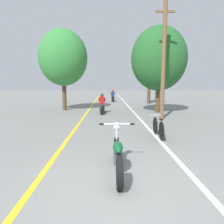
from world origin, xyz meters
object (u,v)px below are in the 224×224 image
utility_pole (164,60)px  roadside_tree_right_far (149,69)px  motorcycle_foreground (118,154)px  bicycle_parked (158,127)px  roadside_tree_right_near (159,59)px  roadside_tree_left (63,58)px  motorcycle_rider_far (113,97)px  motorcycle_rider_lead (102,106)px

utility_pole → roadside_tree_right_far: bearing=83.2°
motorcycle_foreground → bicycle_parked: motorcycle_foreground is taller
roadside_tree_right_near → roadside_tree_left: 7.27m
utility_pole → roadside_tree_right_far: 9.40m
motorcycle_foreground → bicycle_parked: bearing=61.0°
roadside_tree_right_near → bicycle_parked: size_ratio=3.65×
roadside_tree_left → motorcycle_foreground: roadside_tree_left is taller
bicycle_parked → utility_pole: bearing=73.0°
utility_pole → motorcycle_foreground: bearing=-112.6°
roadside_tree_left → utility_pole: bearing=-32.3°
utility_pole → roadside_tree_left: bearing=147.7°
utility_pole → bicycle_parked: size_ratio=3.97×
roadside_tree_right_far → bicycle_parked: bearing=-99.9°
roadside_tree_left → motorcycle_rider_far: size_ratio=3.07×
motorcycle_foreground → motorcycle_rider_far: (0.37, 19.36, 0.08)m
motorcycle_foreground → bicycle_parked: 3.67m
roadside_tree_right_far → bicycle_parked: roadside_tree_right_far is taller
roadside_tree_right_far → motorcycle_rider_lead: (-4.77, -6.83, -3.12)m
roadside_tree_right_far → motorcycle_rider_lead: roadside_tree_right_far is taller
motorcycle_rider_far → bicycle_parked: size_ratio=1.21×
roadside_tree_right_near → roadside_tree_right_far: size_ratio=1.21×
roadside_tree_right_near → motorcycle_foreground: size_ratio=2.94×
motorcycle_rider_lead → bicycle_parked: motorcycle_rider_lead is taller
utility_pole → motorcycle_rider_far: (-2.63, 12.14, -2.92)m
motorcycle_rider_lead → motorcycle_rider_far: size_ratio=1.01×
motorcycle_rider_lead → roadside_tree_right_far: bearing=55.1°
utility_pole → roadside_tree_right_near: (0.43, 2.82, 0.43)m
motorcycle_rider_lead → motorcycle_foreground: bearing=-86.2°
utility_pole → roadside_tree_right_far: size_ratio=1.32×
roadside_tree_left → roadside_tree_right_near: bearing=-11.2°
motorcycle_rider_far → motorcycle_rider_lead: bearing=-96.1°
motorcycle_rider_far → bicycle_parked: 16.22m
roadside_tree_left → roadside_tree_right_far: bearing=33.1°
roadside_tree_left → motorcycle_rider_far: (4.06, 7.91, -3.57)m
roadside_tree_right_near → roadside_tree_right_far: roadside_tree_right_near is taller
motorcycle_rider_far → roadside_tree_right_far: bearing=-36.8°
roadside_tree_left → motorcycle_rider_lead: bearing=-29.6°
roadside_tree_right_near → motorcycle_rider_lead: roadside_tree_right_near is taller
roadside_tree_right_near → bicycle_parked: bearing=-103.6°
utility_pole → roadside_tree_right_near: 2.89m
motorcycle_foreground → motorcycle_rider_lead: size_ratio=1.01×
roadside_tree_left → motorcycle_rider_far: 9.58m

